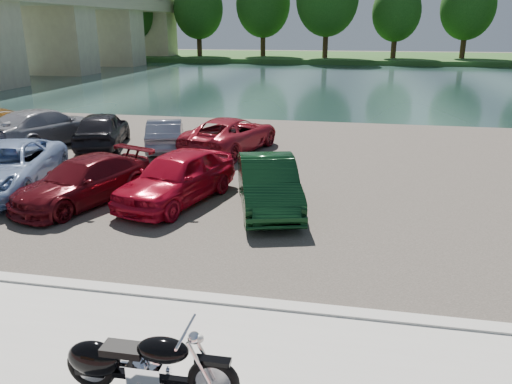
{
  "coord_description": "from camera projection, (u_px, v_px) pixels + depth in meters",
  "views": [
    {
      "loc": [
        1.26,
        -5.43,
        4.66
      ],
      "look_at": [
        -0.8,
        5.07,
        1.1
      ],
      "focal_mm": 35.0,
      "sensor_mm": 36.0,
      "label": 1
    }
  ],
  "objects": [
    {
      "name": "car_2",
      "position": [
        5.0,
        168.0,
        14.54
      ],
      "size": [
        3.49,
        5.45,
        1.4
      ],
      "primitive_type": "imported",
      "rotation": [
        0.0,
        0.0,
        0.25
      ],
      "color": "#8FA8D1",
      "rests_on": "parking_lot"
    },
    {
      "name": "bridge",
      "position": [
        52.0,
        17.0,
        48.32
      ],
      "size": [
        7.0,
        56.0,
        8.55
      ],
      "color": "tan",
      "rests_on": "ground"
    },
    {
      "name": "car_9",
      "position": [
        166.0,
        134.0,
        19.48
      ],
      "size": [
        2.36,
        3.91,
        1.22
      ],
      "primitive_type": "imported",
      "rotation": [
        0.0,
        0.0,
        3.45
      ],
      "color": "slate",
      "rests_on": "parking_lot"
    },
    {
      "name": "car_3",
      "position": [
        84.0,
        181.0,
        13.59
      ],
      "size": [
        3.08,
        4.55,
        1.22
      ],
      "primitive_type": "imported",
      "rotation": [
        0.0,
        0.0,
        -0.36
      ],
      "color": "#540C12",
      "rests_on": "parking_lot"
    },
    {
      "name": "river",
      "position": [
        341.0,
        82.0,
        44.0
      ],
      "size": [
        120.0,
        40.0,
        0.0
      ],
      "primitive_type": "cube",
      "color": "#192E2D",
      "rests_on": "ground"
    },
    {
      "name": "parking_lot",
      "position": [
        312.0,
        170.0,
        16.99
      ],
      "size": [
        60.0,
        18.0,
        0.04
      ],
      "primitive_type": "cube",
      "color": "#3E3932",
      "rests_on": "ground"
    },
    {
      "name": "far_trees",
      "position": [
        384.0,
        3.0,
        64.85
      ],
      "size": [
        70.25,
        10.68,
        12.52
      ],
      "color": "#392514",
      "rests_on": "far_bank"
    },
    {
      "name": "motorcycle",
      "position": [
        135.0,
        363.0,
        6.38
      ],
      "size": [
        2.33,
        0.75,
        1.05
      ],
      "rotation": [
        0.0,
        0.0,
        0.01
      ],
      "color": "black",
      "rests_on": "promenade"
    },
    {
      "name": "car_7",
      "position": [
        44.0,
        127.0,
        20.1
      ],
      "size": [
        3.29,
        5.54,
        1.51
      ],
      "primitive_type": "imported",
      "rotation": [
        0.0,
        0.0,
        2.9
      ],
      "color": "gray",
      "rests_on": "parking_lot"
    },
    {
      "name": "far_bank",
      "position": [
        348.0,
        57.0,
        73.7
      ],
      "size": [
        120.0,
        24.0,
        0.6
      ],
      "primitive_type": "cube",
      "color": "#224819",
      "rests_on": "ground"
    },
    {
      "name": "car_4",
      "position": [
        177.0,
        177.0,
        13.61
      ],
      "size": [
        2.73,
        4.47,
        1.42
      ],
      "primitive_type": "imported",
      "rotation": [
        0.0,
        0.0,
        -0.27
      ],
      "color": "#AE0B22",
      "rests_on": "parking_lot"
    },
    {
      "name": "car_10",
      "position": [
        231.0,
        134.0,
        19.24
      ],
      "size": [
        3.38,
        5.17,
        1.32
      ],
      "primitive_type": "imported",
      "rotation": [
        0.0,
        0.0,
        2.87
      ],
      "color": "maroon",
      "rests_on": "parking_lot"
    },
    {
      "name": "kerb",
      "position": [
        267.0,
        306.0,
        8.6
      ],
      "size": [
        60.0,
        0.3,
        0.14
      ],
      "primitive_type": "cube",
      "color": "beige",
      "rests_on": "ground"
    },
    {
      "name": "car_8",
      "position": [
        102.0,
        129.0,
        19.91
      ],
      "size": [
        2.81,
        4.52,
        1.44
      ],
      "primitive_type": "imported",
      "rotation": [
        0.0,
        0.0,
        3.43
      ],
      "color": "black",
      "rests_on": "parking_lot"
    },
    {
      "name": "car_5",
      "position": [
        268.0,
        184.0,
        13.15
      ],
      "size": [
        2.5,
        4.36,
        1.36
      ],
      "primitive_type": "imported",
      "rotation": [
        0.0,
        0.0,
        0.27
      ],
      "color": "black",
      "rests_on": "parking_lot"
    }
  ]
}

